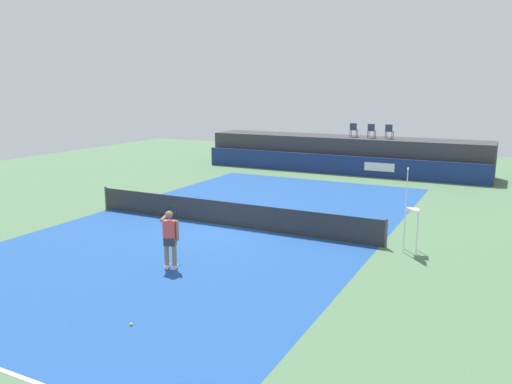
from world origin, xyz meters
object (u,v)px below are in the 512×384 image
spectator_chair_left (372,130)px  tennis_ball (131,324)px  net_post_near (106,198)px  spectator_chair_far_left (354,129)px  umpire_chair (409,204)px  net_post_far (386,233)px  tennis_player (170,237)px  spectator_chair_center (389,131)px

spectator_chair_left → tennis_ball: 23.63m
net_post_near → spectator_chair_far_left: bearing=65.9°
umpire_chair → tennis_ball: bearing=-118.5°
net_post_near → spectator_chair_left: bearing=62.1°
net_post_near → net_post_far: same height
net_post_far → net_post_near: bearing=180.0°
net_post_near → tennis_ball: 11.98m
spectator_chair_far_left → umpire_chair: 16.51m
spectator_chair_far_left → spectator_chair_left: bearing=-5.4°
tennis_ball → net_post_near: bearing=135.6°
tennis_ball → tennis_player: bearing=112.5°
umpire_chair → net_post_near: umpire_chair is taller
net_post_near → net_post_far: (12.40, 0.00, 0.00)m
spectator_chair_center → net_post_near: bearing=-121.0°
tennis_player → spectator_chair_far_left: bearing=90.9°
umpire_chair → net_post_near: size_ratio=2.76×
spectator_chair_center → umpire_chair: spectator_chair_center is taller
spectator_chair_left → tennis_player: (-0.87, -19.98, -1.73)m
spectator_chair_left → umpire_chair: bearing=-71.3°
net_post_near → net_post_far: size_ratio=1.00×
net_post_far → tennis_ball: size_ratio=14.71×
spectator_chair_left → net_post_near: bearing=-117.9°
tennis_player → net_post_far: bearing=42.7°
spectator_chair_far_left → spectator_chair_center: (2.27, -0.08, 0.00)m
spectator_chair_left → net_post_near: (-7.98, -15.09, -2.19)m
spectator_chair_left → umpire_chair: (5.12, -15.11, -1.11)m
spectator_chair_center → tennis_ball: spectator_chair_center is taller
spectator_chair_far_left → net_post_near: 16.80m
spectator_chair_far_left → tennis_player: bearing=-89.1°
tennis_player → spectator_chair_left: bearing=87.5°
spectator_chair_center → net_post_far: 15.64m
umpire_chair → spectator_chair_center: bearing=104.9°
spectator_chair_left → spectator_chair_center: 1.09m
spectator_chair_center → net_post_far: bearing=-77.6°
spectator_chair_center → umpire_chair: (4.02, -15.14, -1.11)m
spectator_chair_far_left → spectator_chair_left: size_ratio=1.00×
spectator_chair_center → spectator_chair_left: bearing=-178.4°
spectator_chair_far_left → tennis_player: (0.31, -20.09, -1.73)m
spectator_chair_far_left → umpire_chair: bearing=-67.5°
spectator_chair_far_left → umpire_chair: size_ratio=0.32×
spectator_chair_left → tennis_player: size_ratio=0.50×
umpire_chair → spectator_chair_left: bearing=108.7°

